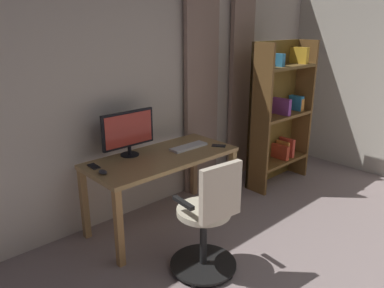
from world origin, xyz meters
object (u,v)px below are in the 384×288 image
object	(u,v)px
computer_mouse	(103,172)
bookshelf	(279,114)
desk	(162,165)
computer_keyboard	(189,147)
office_chair	(208,222)
computer_monitor	(128,131)
cell_phone_by_monitor	(219,146)
cell_phone_face_up	(94,166)

from	to	relation	value
computer_mouse	bookshelf	distance (m)	2.42
desk	computer_mouse	distance (m)	0.67
computer_keyboard	computer_mouse	size ratio (longest dim) A/B	4.19
computer_keyboard	office_chair	bearing A→B (deg)	56.33
computer_monitor	bookshelf	world-z (taller)	bookshelf
computer_mouse	bookshelf	xyz separation A→B (m)	(-2.42, 0.09, 0.13)
computer_keyboard	desk	bearing A→B (deg)	-0.86
desk	office_chair	xyz separation A→B (m)	(0.22, 0.86, -0.18)
office_chair	computer_keyboard	world-z (taller)	office_chair
computer_monitor	bookshelf	size ratio (longest dim) A/B	0.32
desk	computer_keyboard	xyz separation A→B (m)	(-0.35, 0.01, 0.11)
office_chair	computer_keyboard	xyz separation A→B (m)	(-0.57, -0.86, 0.29)
computer_mouse	cell_phone_by_monitor	world-z (taller)	computer_mouse
computer_mouse	bookshelf	bearing A→B (deg)	177.76
computer_mouse	cell_phone_face_up	distance (m)	0.20
desk	cell_phone_face_up	size ratio (longest dim) A/B	10.34
desk	computer_mouse	world-z (taller)	computer_mouse
desk	computer_mouse	bearing A→B (deg)	1.80
bookshelf	cell_phone_face_up	bearing A→B (deg)	-7.04
computer_monitor	bookshelf	bearing A→B (deg)	170.32
computer_mouse	office_chair	bearing A→B (deg)	117.44
cell_phone_face_up	cell_phone_by_monitor	world-z (taller)	same
computer_keyboard	cell_phone_by_monitor	bearing A→B (deg)	147.06
cell_phone_face_up	bookshelf	world-z (taller)	bookshelf
computer_keyboard	cell_phone_face_up	world-z (taller)	computer_keyboard
computer_monitor	computer_keyboard	bearing A→B (deg)	158.38
computer_monitor	cell_phone_by_monitor	world-z (taller)	computer_monitor
computer_keyboard	cell_phone_by_monitor	distance (m)	0.32
desk	computer_monitor	distance (m)	0.47
computer_mouse	cell_phone_by_monitor	size ratio (longest dim) A/B	0.69
desk	cell_phone_by_monitor	xyz separation A→B (m)	(-0.62, 0.18, 0.10)
computer_monitor	cell_phone_face_up	distance (m)	0.48
desk	bookshelf	size ratio (longest dim) A/B	0.84
cell_phone_by_monitor	computer_mouse	bearing A→B (deg)	-41.29
desk	computer_mouse	xyz separation A→B (m)	(0.66, 0.02, 0.11)
bookshelf	desk	bearing A→B (deg)	-3.74
computer_monitor	cell_phone_by_monitor	size ratio (longest dim) A/B	3.90
computer_mouse	desk	bearing A→B (deg)	-178.20
computer_monitor	computer_keyboard	size ratio (longest dim) A/B	1.34
desk	office_chair	bearing A→B (deg)	75.67
cell_phone_face_up	computer_mouse	bearing A→B (deg)	86.26
computer_mouse	cell_phone_face_up	size ratio (longest dim) A/B	0.69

